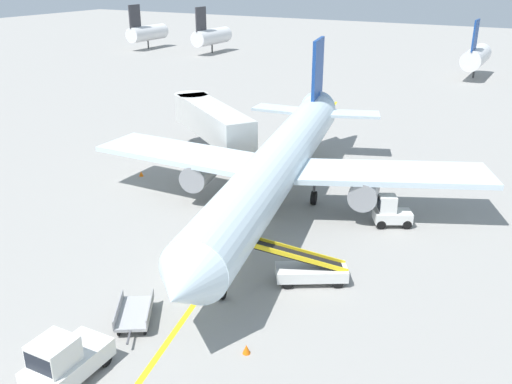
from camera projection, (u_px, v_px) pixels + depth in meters
name	position (u px, v px, depth m)	size (l,w,h in m)	color
ground_plane	(206.00, 282.00, 30.44)	(300.00, 300.00, 0.00)	gray
taxi_line_yellow	(238.00, 241.00, 34.90)	(0.30, 80.00, 0.01)	yellow
airliner	(280.00, 162.00, 38.36)	(27.96, 35.03, 10.10)	silver
jet_bridge	(208.00, 118.00, 48.93)	(11.85, 9.50, 4.85)	beige
pushback_tug	(64.00, 360.00, 22.84)	(1.99, 3.65, 2.20)	silver
baggage_tug_near_wing	(391.00, 212.00, 36.70)	(2.73, 2.32, 2.10)	silver
belt_loader_forward_hold	(309.00, 269.00, 30.13)	(4.93, 3.65, 2.59)	silver
baggage_cart_loaded	(135.00, 313.00, 26.87)	(2.82, 3.60, 0.94)	#A5A5A8
ground_crew_marshaller	(184.00, 275.00, 29.32)	(0.36, 0.24, 1.70)	#26262D
safety_cone_nose_left	(246.00, 349.00, 24.73)	(0.36, 0.36, 0.44)	orange
safety_cone_nose_right	(141.00, 174.00, 45.59)	(0.36, 0.36, 0.44)	orange
distant_aircraft_far_left	(147.00, 33.00, 114.22)	(3.00, 10.10, 8.80)	silver
distant_aircraft_mid_left	(211.00, 36.00, 108.41)	(3.00, 10.10, 8.80)	silver
distant_aircraft_mid_right	(476.00, 56.00, 84.30)	(3.00, 10.10, 8.80)	silver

